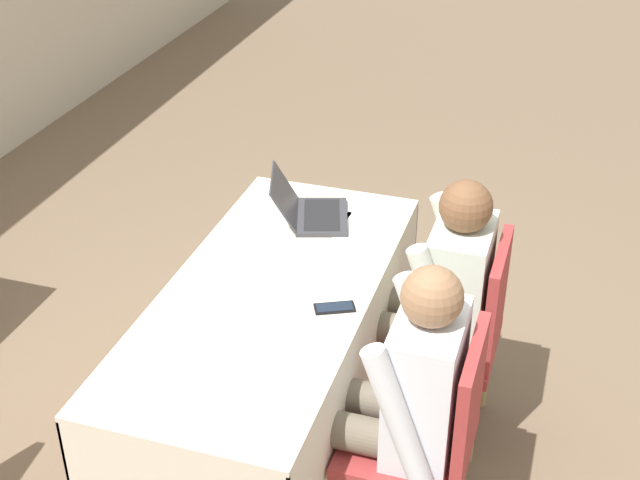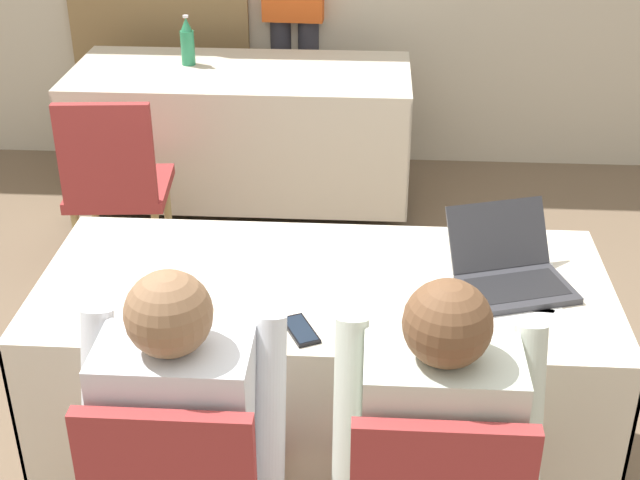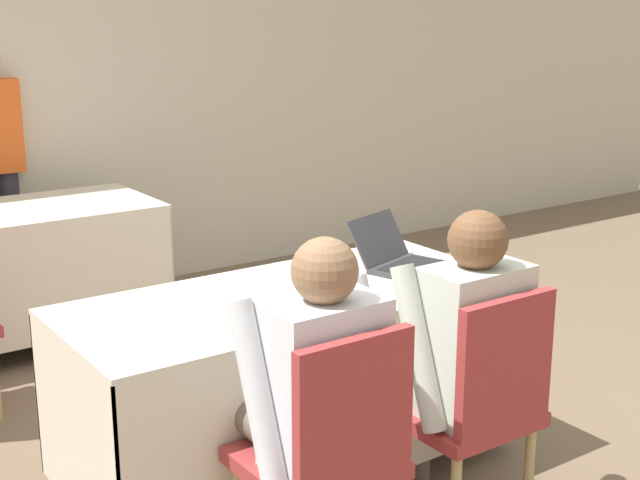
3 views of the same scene
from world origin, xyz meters
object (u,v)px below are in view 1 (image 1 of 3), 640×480
Objects in this scene: laptop at (311,211)px; person_checkered_shirt at (402,393)px; cell_phone at (334,308)px; chair_near_right at (461,332)px; chair_near_left at (429,435)px; person_white_shirt at (438,294)px.

person_checkered_shirt is at bearing -162.54° from laptop.
cell_phone is 0.18× the size of chair_near_right.
chair_near_left is at bearing -158.21° from laptop.
chair_near_left is 0.19m from person_checkered_shirt.
chair_near_left is at bearing 0.00° from chair_near_right.
laptop is 0.67m from cell_phone.
person_checkered_shirt is (-0.61, 0.10, 0.16)m from chair_near_right.
person_white_shirt reaches higher than chair_near_right.
chair_near_left is at bearing 9.53° from person_white_shirt.
person_white_shirt reaches higher than chair_near_left.
person_white_shirt is (0.61, 0.10, 0.16)m from chair_near_left.
chair_near_right is at bearing 170.47° from person_checkered_shirt.
chair_near_right is at bearing 90.00° from person_white_shirt.
laptop is 0.81m from chair_near_right.
cell_phone is at bearing -121.61° from chair_near_left.
cell_phone is 0.14× the size of person_checkered_shirt.
person_white_shirt is (0.36, -0.32, -0.11)m from cell_phone.
laptop is 0.34× the size of person_white_shirt.
chair_near_right is 0.78× the size of person_checkered_shirt.
chair_near_right is (-0.25, -0.71, -0.30)m from laptop.
chair_near_left is (-0.26, -0.42, -0.27)m from cell_phone.
chair_near_left is at bearing -147.43° from cell_phone.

